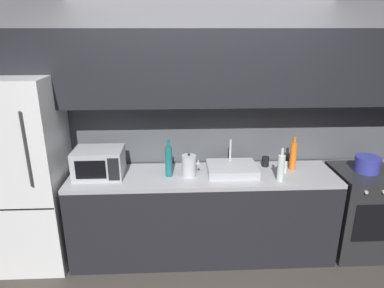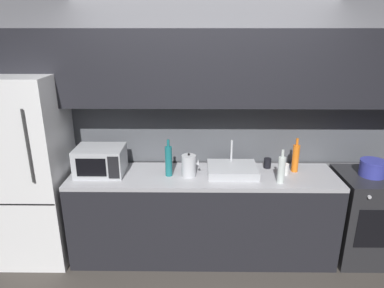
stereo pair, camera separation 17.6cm
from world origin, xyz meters
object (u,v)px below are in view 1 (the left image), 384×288
Objects in this scene: microwave at (99,163)px; wine_bottle_clear at (281,167)px; mug_white at (283,167)px; mug_dark at (265,161)px; cooking_pot at (367,164)px; kettle at (189,166)px; wine_bottle_teal at (169,161)px; wine_bottle_orange at (293,156)px; oven_range at (360,211)px; refrigerator at (27,175)px.

microwave is 1.45× the size of wine_bottle_clear.
wine_bottle_clear is at bearing -112.87° from mug_white.
wine_bottle_clear reaches higher than mug_dark.
wine_bottle_clear reaches higher than microwave.
microwave is 2.62m from cooking_pot.
kettle is at bearing -179.19° from cooking_pot.
wine_bottle_orange is at bearing 5.33° from wine_bottle_teal.
cooking_pot is at bearing 0.60° from wine_bottle_teal.
oven_range is 1.12m from mug_dark.
wine_bottle_clear is (1.04, -0.14, -0.02)m from wine_bottle_teal.
microwave is 1.89× the size of cooking_pot.
mug_white is at bearing -47.27° from mug_dark.
refrigerator is 7.68× the size of cooking_pot.
microwave is at bearing -179.58° from mug_white.
mug_dark is at bearing 5.57° from microwave.
kettle is 0.20m from wine_bottle_teal.
wine_bottle_teal is 1.13m from mug_white.
oven_range is 1.96× the size of microwave.
wine_bottle_orange is at bearing 2.32° from microwave.
refrigerator is 1.35m from wine_bottle_teal.
oven_range is 3.71× the size of cooking_pot.
kettle is (-1.78, -0.02, 0.55)m from oven_range.
mug_dark is at bearing 169.58° from oven_range.
refrigerator is 2.34m from mug_dark.
microwave is 4.51× the size of mug_dark.
kettle is 0.86m from wine_bottle_clear.
refrigerator is 5.14× the size of wine_bottle_teal.
microwave reaches higher than mug_white.
microwave is at bearing 173.88° from wine_bottle_clear.
refrigerator reaches higher than kettle.
oven_range is at bearing -7.55° from wine_bottle_orange.
cooking_pot reaches higher than mug_white.
oven_range is at bearing -2.22° from mug_white.
oven_range is 0.98m from mug_white.
wine_bottle_clear is at bearing -169.83° from cooking_pot.
mug_white is at bearing 177.85° from cooking_pot.
kettle is at bearing 170.64° from wine_bottle_clear.
oven_range is 8.82× the size of mug_dark.
wine_bottle_clear is at bearing -6.12° from microwave.
wine_bottle_clear is at bearing -170.03° from oven_range.
mug_dark is (0.99, 0.20, -0.10)m from wine_bottle_teal.
mug_white is at bearing 3.46° from kettle.
oven_range is 2.48× the size of wine_bottle_teal.
wine_bottle_orange reaches higher than microwave.
microwave is 1.91m from wine_bottle_orange.
oven_range is at bearing 0.55° from wine_bottle_teal.
kettle is at bearing -2.88° from microwave.
refrigerator reaches higher than wine_bottle_orange.
mug_white is at bearing 0.42° from microwave.
wine_bottle_teal is at bearing -168.56° from mug_dark.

